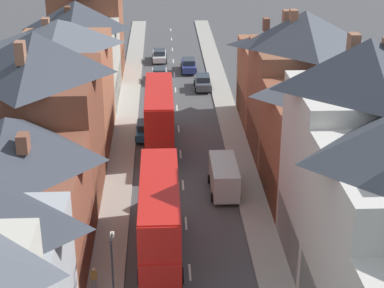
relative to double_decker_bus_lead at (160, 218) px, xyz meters
name	(u,v)px	position (x,y,z in m)	size (l,w,h in m)	color
pavement_left	(123,146)	(-3.29, 18.06, -2.75)	(2.20, 104.00, 0.14)	#A8A399
pavement_right	(236,143)	(6.91, 18.06, -2.75)	(2.20, 104.00, 0.14)	#A8A399
centre_line_dashes	(181,154)	(1.81, 16.06, -2.81)	(0.14, 97.80, 0.01)	silver
terrace_row_left	(40,134)	(-8.38, 7.25, 2.89)	(8.00, 76.41, 13.31)	silver
terrace_row_right	(366,190)	(11.99, -2.70, 3.00)	(8.00, 61.18, 14.28)	brown
double_decker_bus_lead	(160,218)	(0.00, 0.00, 0.00)	(2.74, 10.80, 5.30)	red
double_decker_bus_mid_street	(159,116)	(0.00, 18.16, 0.00)	(2.74, 10.80, 5.30)	red
car_near_blue	(159,55)	(0.01, 46.05, -2.02)	(1.90, 4.30, 1.58)	silver
car_near_silver	(203,82)	(4.91, 34.22, -1.97)	(1.90, 4.25, 1.68)	#4C515B
car_mid_black	(189,65)	(3.61, 41.24, -1.98)	(1.90, 4.44, 1.66)	navy
car_parked_left_b	(159,74)	(0.01, 37.50, -1.99)	(1.90, 4.20, 1.64)	silver
car_mid_white	(146,129)	(-1.29, 20.08, -2.02)	(1.90, 4.20, 1.58)	#236093
delivery_van	(224,176)	(4.91, 8.74, -1.48)	(2.20, 5.20, 2.41)	silver
pedestrian_mid_left	(94,278)	(-3.85, -3.80, -1.78)	(0.36, 0.22, 1.61)	gray
street_lamp	(113,276)	(-2.44, -6.84, 0.43)	(0.20, 1.12, 5.50)	black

